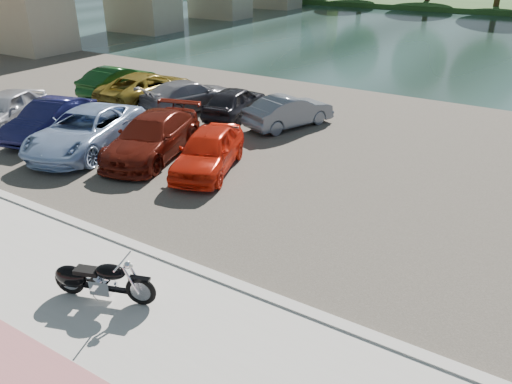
{
  "coord_description": "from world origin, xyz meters",
  "views": [
    {
      "loc": [
        6.17,
        -5.5,
        6.85
      ],
      "look_at": [
        -0.05,
        4.51,
        1.1
      ],
      "focal_mm": 35.0,
      "sensor_mm": 36.0,
      "label": 1
    }
  ],
  "objects_px": {
    "car_0": "(6,109)",
    "car_1": "(51,119)",
    "car_2": "(86,130)",
    "motorcycle": "(95,279)"
  },
  "relations": [
    {
      "from": "motorcycle",
      "to": "car_2",
      "type": "xyz_separation_m",
      "value": [
        -7.2,
        6.09,
        0.24
      ]
    },
    {
      "from": "car_1",
      "to": "car_2",
      "type": "bearing_deg",
      "value": -21.1
    },
    {
      "from": "car_0",
      "to": "car_2",
      "type": "relative_size",
      "value": 0.8
    },
    {
      "from": "motorcycle",
      "to": "car_2",
      "type": "relative_size",
      "value": 0.41
    },
    {
      "from": "car_1",
      "to": "car_0",
      "type": "bearing_deg",
      "value": 169.35
    },
    {
      "from": "car_0",
      "to": "car_2",
      "type": "xyz_separation_m",
      "value": [
        5.08,
        -0.12,
        0.02
      ]
    },
    {
      "from": "motorcycle",
      "to": "car_1",
      "type": "distance_m",
      "value": 11.51
    },
    {
      "from": "car_0",
      "to": "car_1",
      "type": "bearing_deg",
      "value": -17.19
    },
    {
      "from": "car_2",
      "to": "motorcycle",
      "type": "bearing_deg",
      "value": -55.57
    },
    {
      "from": "car_0",
      "to": "car_1",
      "type": "height_order",
      "value": "car_0"
    }
  ]
}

